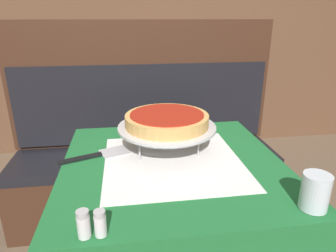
{
  "coord_description": "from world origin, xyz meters",
  "views": [
    {
      "loc": [
        -0.17,
        -1.01,
        1.27
      ],
      "look_at": [
        -0.01,
        0.07,
        0.87
      ],
      "focal_mm": 32.0,
      "sensor_mm": 36.0,
      "label": 1
    }
  ],
  "objects": [
    {
      "name": "dining_table_rear",
      "position": [
        0.1,
        1.44,
        0.63
      ],
      "size": [
        0.6,
        0.6,
        0.75
      ],
      "color": "red",
      "rests_on": "ground_plane"
    },
    {
      "name": "pizza_server",
      "position": [
        -0.29,
        0.09,
        0.75
      ],
      "size": [
        0.28,
        0.15,
        0.01
      ],
      "color": "#BCBCC1",
      "rests_on": "dining_table_front"
    },
    {
      "name": "pepper_shaker",
      "position": [
        -0.24,
        -0.38,
        0.78
      ],
      "size": [
        0.03,
        0.03,
        0.07
      ],
      "color": "silver",
      "rests_on": "dining_table_front"
    },
    {
      "name": "condiment_caddy",
      "position": [
        0.04,
        1.41,
        0.79
      ],
      "size": [
        0.12,
        0.12,
        0.15
      ],
      "color": "black",
      "rests_on": "dining_table_rear"
    },
    {
      "name": "pizza_pan_stand",
      "position": [
        -0.01,
        0.1,
        0.85
      ],
      "size": [
        0.39,
        0.39,
        0.11
      ],
      "color": "#ADADB2",
      "rests_on": "dining_table_front"
    },
    {
      "name": "salt_shaker",
      "position": [
        -0.29,
        -0.38,
        0.78
      ],
      "size": [
        0.03,
        0.03,
        0.08
      ],
      "color": "silver",
      "rests_on": "dining_table_front"
    },
    {
      "name": "dining_table_front",
      "position": [
        0.0,
        0.0,
        0.64
      ],
      "size": [
        0.83,
        0.83,
        0.75
      ],
      "color": "#1E6B33",
      "rests_on": "ground_plane"
    },
    {
      "name": "deep_dish_pizza",
      "position": [
        -0.01,
        0.1,
        0.88
      ],
      "size": [
        0.33,
        0.33,
        0.05
      ],
      "color": "tan",
      "rests_on": "pizza_pan_stand"
    },
    {
      "name": "water_glass_near",
      "position": [
        0.35,
        -0.35,
        0.8
      ],
      "size": [
        0.08,
        0.08,
        0.11
      ],
      "color": "silver",
      "rests_on": "dining_table_front"
    },
    {
      "name": "booth_bench",
      "position": [
        -0.05,
        0.76,
        0.36
      ],
      "size": [
        1.68,
        0.44,
        1.25
      ],
      "color": "#3D2316",
      "rests_on": "ground_plane"
    },
    {
      "name": "back_wall_panel",
      "position": [
        0.0,
        1.88,
        1.2
      ],
      "size": [
        6.0,
        0.04,
        2.4
      ],
      "primitive_type": "cube",
      "color": "brown",
      "rests_on": "ground_plane"
    }
  ]
}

